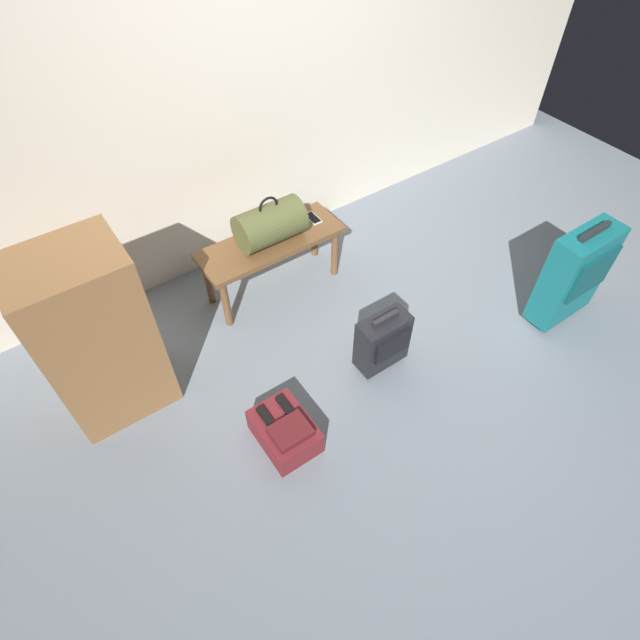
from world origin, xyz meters
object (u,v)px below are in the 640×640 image
Objects in this scene: cell_phone at (313,218)px; suitcase_upright_teal at (574,275)px; bench at (271,248)px; duffel_bag_olive at (270,224)px; suitcase_small_charcoal at (383,341)px; side_cabinet at (97,337)px; backpack_maroon at (285,431)px.

suitcase_upright_teal reaches higher than cell_phone.
duffel_bag_olive is at bearing 0.00° from bench.
bench is 0.20m from duffel_bag_olive.
suitcase_small_charcoal is 1.61m from side_cabinet.
suitcase_small_charcoal is (-0.18, -1.02, -0.20)m from cell_phone.
suitcase_upright_teal is 1.32m from suitcase_small_charcoal.
suitcase_upright_teal is (1.09, -1.37, -0.06)m from cell_phone.
duffel_bag_olive is 0.96× the size of suitcase_small_charcoal.
cell_phone is 0.38× the size of backpack_maroon.
suitcase_small_charcoal is at bearing 7.79° from backpack_maroon.
suitcase_upright_teal is at bearing -51.70° from cell_phone.
cell_phone is 0.13× the size of side_cabinet.
backpack_maroon is at bearing 172.96° from suitcase_upright_teal.
bench is 1.27m from backpack_maroon.
backpack_maroon is at bearing -118.80° from duffel_bag_olive.
suitcase_small_charcoal is at bearing 164.21° from suitcase_upright_teal.
duffel_bag_olive is at bearing 136.99° from suitcase_upright_teal.
suitcase_small_charcoal is at bearing -26.57° from side_cabinet.
backpack_maroon is 0.35× the size of side_cabinet.
duffel_bag_olive is 0.59× the size of suitcase_upright_teal.
bench is at bearing 61.46° from backpack_maroon.
duffel_bag_olive reaches higher than suitcase_upright_teal.
bench is 2.27× the size of duffel_bag_olive.
side_cabinet is (-1.24, -0.28, 0.18)m from bench.
bench is 6.94× the size of cell_phone.
cell_phone reaches higher than backpack_maroon.
suitcase_upright_teal is 1.63× the size of suitcase_small_charcoal.
bench is 0.37m from cell_phone.
cell_phone is at bearing 4.81° from bench.
backpack_maroon is 1.13m from side_cabinet.
suitcase_small_charcoal is (-1.27, 0.36, -0.15)m from suitcase_upright_teal.
side_cabinet reaches higher than suitcase_small_charcoal.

